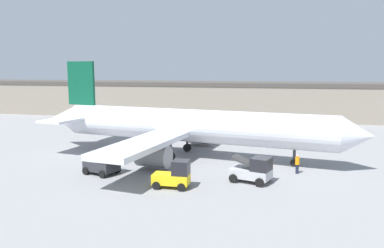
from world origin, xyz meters
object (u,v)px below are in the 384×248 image
baggage_tug (104,163)px  belt_loader_truck (254,170)px  airplane (184,126)px  ground_crew_worker (297,163)px  pushback_tug (174,176)px

baggage_tug → belt_loader_truck: size_ratio=0.91×
airplane → ground_crew_worker: size_ratio=20.71×
baggage_tug → belt_loader_truck: 13.21m
airplane → pushback_tug: size_ratio=12.48×
ground_crew_worker → baggage_tug: baggage_tug is taller
airplane → baggage_tug: size_ratio=10.79×
airplane → ground_crew_worker: airplane is taller
ground_crew_worker → belt_loader_truck: bearing=-99.0°
baggage_tug → belt_loader_truck: (13.20, 0.54, -0.03)m
airplane → belt_loader_truck: 11.26m
airplane → baggage_tug: airplane is taller
airplane → belt_loader_truck: size_ratio=9.85×
ground_crew_worker → pushback_tug: bearing=-109.4°
ground_crew_worker → baggage_tug: 17.35m
baggage_tug → ground_crew_worker: bearing=32.2°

